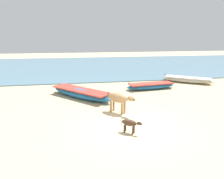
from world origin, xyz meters
The scene contains 7 objects.
ground centered at (0.00, 0.00, 0.00)m, with size 80.00×80.00×0.00m, color #CCB789.
sea_water centered at (0.00, 18.69, 0.04)m, with size 60.00×20.00×0.08m, color slate.
fishing_boat_0 centered at (-2.02, 4.76, 0.30)m, with size 4.20×4.32×0.75m.
fishing_boat_3 centered at (7.03, 7.59, 0.26)m, with size 3.98×3.10×0.67m.
fishing_boat_4 centered at (3.19, 6.04, 0.25)m, with size 3.89×1.37×0.65m.
cow_adult_tan centered at (-0.13, 1.73, 0.77)m, with size 1.36×1.36×1.07m.
calf_near_dark centered at (-0.11, -0.58, 0.42)m, with size 0.81×0.65×0.58m.
Camera 1 is at (-2.12, -8.08, 3.91)m, focal length 32.80 mm.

